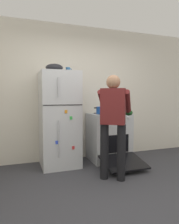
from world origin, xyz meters
TOP-DOWN VIEW (x-y plane):
  - ground at (0.00, 0.00)m, footprint 8.00×8.00m
  - kitchen_wall_back at (0.00, 1.95)m, footprint 6.00×0.10m
  - refrigerator at (-0.48, 1.57)m, footprint 0.68×0.72m
  - stove_range at (0.52, 1.55)m, footprint 0.76×1.23m
  - person_cook at (0.18, 0.68)m, footprint 0.69×0.75m
  - red_pot at (0.36, 1.52)m, footprint 0.34×0.24m
  - coffee_mug at (-0.30, 1.62)m, footprint 0.11×0.08m
  - pepper_mill at (0.82, 1.77)m, footprint 0.05×0.05m
  - mixing_bowl at (-0.56, 1.57)m, footprint 0.31×0.31m

SIDE VIEW (x-z plane):
  - ground at x=0.00m, z-range 0.00..0.00m
  - stove_range at x=0.52m, z-range -0.01..0.93m
  - refrigerator at x=-0.48m, z-range 0.00..1.72m
  - person_cook at x=0.18m, z-range 0.16..1.76m
  - red_pot at x=0.36m, z-range 0.94..1.08m
  - pepper_mill at x=0.82m, z-range 0.94..1.10m
  - kitchen_wall_back at x=0.00m, z-range 0.00..2.70m
  - coffee_mug at x=-0.30m, z-range 1.72..1.82m
  - mixing_bowl at x=-0.56m, z-range 1.72..1.86m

